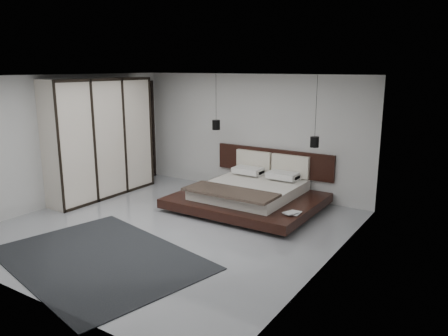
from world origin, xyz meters
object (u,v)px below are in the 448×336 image
Objects in this scene: rug at (100,259)px; wardrobe at (100,138)px; lattice_screen at (143,131)px; pendant_left at (216,125)px; bed at (251,193)px; pendant_right at (315,142)px.

wardrobe is at bearing 136.77° from rug.
lattice_screen is 2.41m from pendant_left.
wardrobe is at bearing -143.28° from pendant_left.
bed is at bearing 18.44° from wardrobe.
lattice_screen is 0.88× the size of bed.
pendant_right is at bearing 65.03° from rug.
lattice_screen is at bearing 98.61° from wardrobe.
lattice_screen is 5.22m from rug.
wardrobe is 3.88m from rug.
lattice_screen is 2.05× the size of pendant_left.
rug is at bearing -114.97° from pendant_right.
pendant_right reaches higher than wardrobe.
lattice_screen is 1.80× the size of pendant_right.
pendant_right is 4.73m from rug.
pendant_right reaches higher than lattice_screen.
pendant_left is at bearing 158.40° from bed.
lattice_screen is at bearing 171.32° from bed.
pendant_left is at bearing -1.69° from lattice_screen.
pendant_right reaches higher than rug.
bed is at bearing -21.60° from pendant_left.
lattice_screen reaches higher than rug.
bed is at bearing -158.40° from pendant_right.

